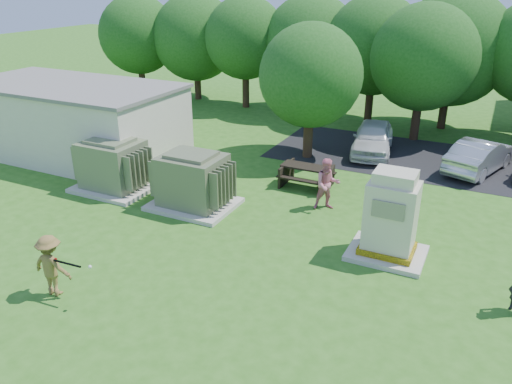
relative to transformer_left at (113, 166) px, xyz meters
The scene contains 14 objects.
ground 7.96m from the transformer_left, 34.70° to the right, with size 120.00×120.00×0.00m, color #2D6619.
service_building 5.19m from the transformer_left, 150.95° to the left, with size 10.00×5.00×3.20m, color beige.
service_building_roof 5.64m from the transformer_left, 150.95° to the left, with size 10.20×5.20×0.15m, color slate.
parking_strip 16.25m from the transformer_left, 33.69° to the left, with size 20.00×6.00×0.01m, color #232326.
transformer_left is the anchor object (origin of this frame).
transformer_right 3.70m from the transformer_left, ahead, with size 3.00×2.40×2.07m.
generator_cabinet 10.89m from the transformer_left, ahead, with size 2.25×1.84×2.74m.
picnic_table 7.66m from the transformer_left, 28.12° to the left, with size 2.04×1.53×0.87m.
batter 7.15m from the transformer_left, 61.81° to the right, with size 1.12×0.64×1.73m, color olive.
person_at_picnic 8.38m from the transformer_left, 13.52° to the left, with size 0.93×0.72×1.91m, color #D77186.
car_white 12.00m from the transformer_left, 47.61° to the left, with size 1.78×4.42×1.51m, color silver.
car_silver_a 15.40m from the transformer_left, 33.52° to the left, with size 1.51×4.32×1.42m, color #B7B8BC.
batting_equipment 7.53m from the transformer_left, 57.42° to the right, with size 1.41×0.14×0.16m.
tree_row 16.56m from the transformer_left, 59.50° to the left, with size 41.30×13.30×7.30m.
Camera 1 is at (6.63, -9.48, 7.85)m, focal length 35.00 mm.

